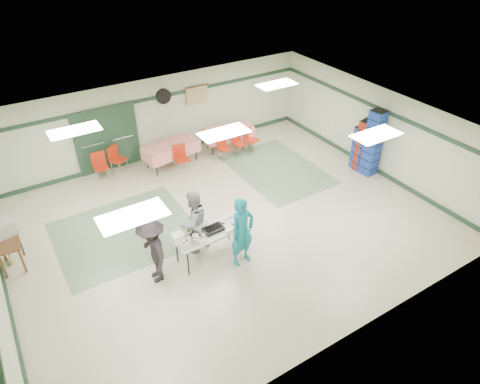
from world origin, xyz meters
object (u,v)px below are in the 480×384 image
volunteer_dark (153,251)px  chair_a (238,141)px  chair_b (223,146)px  printer_table (8,246)px  chair_c (250,137)px  crate_stack_blue_a (373,143)px  chair_loose_a (116,157)px  volunteer_teal (242,232)px  dining_table_b (171,149)px  volunteer_grey (194,222)px  office_printer (2,228)px  serving_table (209,234)px  crate_stack_red (365,146)px  crate_stack_blue_b (361,148)px  dining_table_a (229,133)px  chair_d (180,156)px  broom (2,239)px  chair_loose_b (100,164)px

volunteer_dark → chair_a: size_ratio=2.05×
chair_b → printer_table: bearing=-171.9°
chair_c → crate_stack_blue_a: (2.39, -3.28, 0.56)m
chair_loose_a → chair_a: bearing=-44.1°
volunteer_teal → dining_table_b: (0.51, 5.18, -0.33)m
printer_table → dining_table_b: bearing=30.5°
volunteer_dark → chair_loose_a: volunteer_dark is taller
volunteer_grey → office_printer: size_ratio=3.53×
serving_table → volunteer_teal: 0.83m
volunteer_grey → chair_b: 4.63m
crate_stack_red → crate_stack_blue_b: 0.20m
dining_table_a → dining_table_b: bearing=-170.0°
chair_d → office_printer: bearing=-159.3°
chair_a → chair_loose_a: bearing=151.5°
volunteer_dark → chair_loose_a: (0.79, 5.07, -0.27)m
broom → dining_table_a: bearing=29.7°
serving_table → chair_a: 5.23m
dining_table_a → volunteer_dark: bearing=-125.4°
chair_b → broom: 7.11m
chair_loose_a → printer_table: size_ratio=1.10×
volunteer_dark → dining_table_a: bearing=139.0°
chair_b → chair_d: 1.56m
dining_table_b → crate_stack_blue_b: crate_stack_blue_b is taller
serving_table → volunteer_grey: bearing=108.2°
volunteer_grey → chair_c: 5.36m
dining_table_a → crate_stack_blue_a: crate_stack_blue_a is taller
chair_loose_b → office_printer: office_printer is taller
dining_table_b → chair_b: (1.63, -0.57, -0.08)m
chair_loose_b → crate_stack_blue_a: 8.46m
chair_c → office_printer: (-7.91, -1.57, 0.41)m
volunteer_dark → chair_b: bearing=138.9°
serving_table → volunteer_dark: 1.41m
chair_c → chair_loose_b: chair_loose_b is taller
volunteer_dark → crate_stack_blue_a: (7.59, 0.77, 0.24)m
printer_table → volunteer_dark: bearing=-33.4°
dining_table_a → crate_stack_blue_b: bearing=-39.8°
chair_b → chair_c: bearing=-7.4°
chair_c → crate_stack_red: 3.84m
crate_stack_blue_a → dining_table_b: bearing=142.9°
crate_stack_blue_a → office_printer: size_ratio=4.54×
serving_table → volunteer_teal: (0.58, -0.56, 0.19)m
volunteer_grey → chair_c: volunteer_grey is taller
dining_table_a → chair_loose_b: size_ratio=1.96×
volunteer_teal → printer_table: volunteer_teal is taller
crate_stack_blue_b → chair_loose_a: bearing=150.3°
volunteer_dark → dining_table_a: size_ratio=0.92×
serving_table → crate_stack_blue_b: 6.30m
volunteer_teal → broom: volunteer_teal is taller
volunteer_grey → broom: volunteer_grey is taller
chair_b → office_printer: 7.03m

